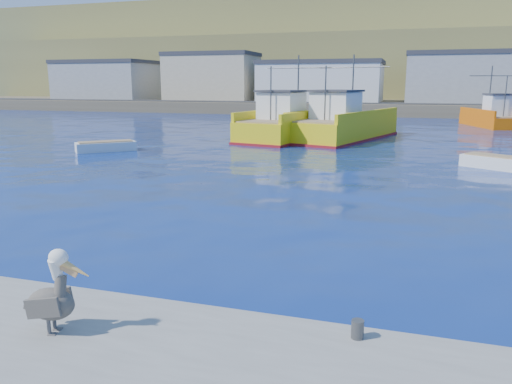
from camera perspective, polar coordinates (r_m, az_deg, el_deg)
ground at (r=12.12m, az=-1.29°, el=-8.99°), size 260.00×260.00×0.00m
dock_bollards at (r=8.75m, az=-4.73°, el=-13.18°), size 36.20×0.20×0.30m
far_shore at (r=120.05m, az=15.99°, el=14.11°), size 200.00×81.00×24.00m
trawler_yellow_a at (r=40.62m, az=3.88°, el=7.68°), size 6.60×13.05×6.66m
trawler_yellow_b at (r=40.60m, az=9.97°, el=7.54°), size 7.81×13.40×6.69m
boat_orange at (r=56.73m, az=25.42°, el=7.79°), size 5.48×9.06×6.11m
skiff_left at (r=34.35m, az=-16.78°, el=4.91°), size 3.65×3.51×0.82m
skiff_mid at (r=29.02m, az=26.23°, el=2.90°), size 4.05×3.23×0.85m
pelican at (r=8.68m, az=-22.20°, el=-11.06°), size 1.14×0.59×1.41m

